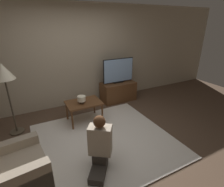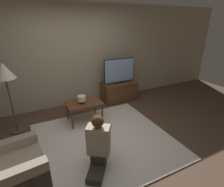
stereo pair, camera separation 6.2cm
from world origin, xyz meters
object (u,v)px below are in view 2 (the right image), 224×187
at_px(floor_lamp, 4,75).
at_px(table_lamp, 82,99).
at_px(coffee_table, 84,104).
at_px(person_kneeling, 98,143).
at_px(tv, 119,71).
at_px(armchair, 7,175).

bearing_deg(floor_lamp, table_lamp, -10.90).
height_order(coffee_table, person_kneeling, person_kneeling).
xyz_separation_m(floor_lamp, person_kneeling, (1.17, -1.67, -0.78)).
bearing_deg(floor_lamp, person_kneeling, -54.99).
bearing_deg(coffee_table, table_lamp, -143.62).
xyz_separation_m(coffee_table, floor_lamp, (-1.41, 0.22, 0.80)).
distance_m(floor_lamp, table_lamp, 1.52).
relative_size(floor_lamp, person_kneeling, 1.61).
xyz_separation_m(tv, table_lamp, (-1.32, -0.72, -0.30)).
distance_m(coffee_table, armchair, 1.99).
xyz_separation_m(tv, coffee_table, (-1.26, -0.68, -0.46)).
height_order(tv, coffee_table, tv).
height_order(floor_lamp, table_lamp, floor_lamp).
xyz_separation_m(coffee_table, person_kneeling, (-0.24, -1.45, 0.02)).
xyz_separation_m(person_kneeling, table_lamp, (0.18, 1.41, 0.13)).
height_order(coffee_table, floor_lamp, floor_lamp).
bearing_deg(floor_lamp, armchair, -92.66).
height_order(person_kneeling, table_lamp, person_kneeling).
bearing_deg(floor_lamp, tv, 9.75).
distance_m(armchair, table_lamp, 1.94).
bearing_deg(person_kneeling, floor_lamp, -19.77).
bearing_deg(armchair, table_lamp, -54.82).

